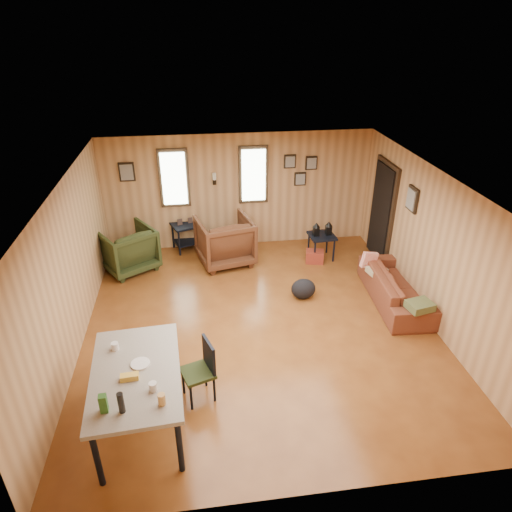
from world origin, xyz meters
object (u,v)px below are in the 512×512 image
Objects in this scene: end_table at (186,232)px; side_table at (322,234)px; recliner_green at (128,247)px; recliner_brown at (225,239)px; sofa at (397,282)px; dining_table at (136,378)px.

end_table is 0.90× the size of side_table.
end_table is at bearing -179.58° from recliner_green.
recliner_brown is 1.09× the size of recliner_green.
recliner_green is at bearing -11.96° from recliner_brown.
recliner_brown is at bearing 148.92° from recliner_green.
sofa is 2.06× the size of recliner_green.
recliner_green is at bearing 179.03° from side_table.
sofa is 4.37m from end_table.
recliner_brown is 1.88m from recliner_green.
recliner_brown reaches higher than recliner_green.
dining_table reaches higher than sofa.
end_table is at bearing -54.78° from recliner_brown.
sofa is at bearing 126.99° from recliner_green.
sofa is 2.44× the size of side_table.
recliner_brown is at bearing 68.06° from dining_table.
side_table is at bearing 29.78° from sofa.
dining_table is (-1.32, -4.04, 0.26)m from recliner_brown.
recliner_brown is 4.25m from dining_table.
sofa is at bearing -35.03° from end_table.
side_table is (2.71, -0.78, 0.14)m from end_table.
recliner_green is 0.55× the size of dining_table.
dining_table reaches higher than recliner_green.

